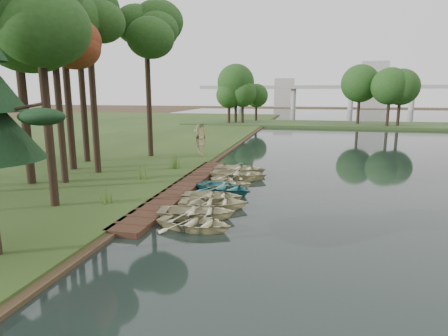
% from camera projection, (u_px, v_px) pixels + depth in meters
% --- Properties ---
extents(ground, '(300.00, 300.00, 0.00)m').
position_uv_depth(ground, '(209.00, 192.00, 22.56)').
color(ground, '#3D2F1D').
extents(boardwalk, '(1.60, 16.00, 0.30)m').
position_uv_depth(boardwalk, '(183.00, 188.00, 22.88)').
color(boardwalk, '#372015').
rests_on(boardwalk, ground).
extents(peninsula, '(50.00, 14.00, 0.45)m').
position_uv_depth(peninsula, '(321.00, 124.00, 68.63)').
color(peninsula, '#30471F').
rests_on(peninsula, ground).
extents(far_trees, '(45.60, 5.60, 8.80)m').
position_uv_depth(far_trees, '(304.00, 90.00, 68.13)').
color(far_trees, black).
rests_on(far_trees, peninsula).
extents(bridge, '(95.90, 4.00, 8.60)m').
position_uv_depth(bridge, '(329.00, 90.00, 133.31)').
color(bridge, '#A5A5A0').
rests_on(bridge, ground).
extents(building_a, '(10.00, 8.00, 18.00)m').
position_uv_depth(building_a, '(373.00, 85.00, 148.26)').
color(building_a, '#A5A5A0').
rests_on(building_a, ground).
extents(building_b, '(8.00, 8.00, 12.00)m').
position_uv_depth(building_b, '(284.00, 93.00, 161.17)').
color(building_b, '#A5A5A0').
rests_on(building_b, ground).
extents(rowboat_0, '(3.70, 2.92, 0.69)m').
position_uv_depth(rowboat_0, '(195.00, 221.00, 16.18)').
color(rowboat_0, beige).
rests_on(rowboat_0, water).
extents(rowboat_1, '(4.02, 3.13, 0.76)m').
position_uv_depth(rowboat_1, '(196.00, 210.00, 17.56)').
color(rowboat_1, beige).
rests_on(rowboat_1, water).
extents(rowboat_2, '(3.83, 2.97, 0.73)m').
position_uv_depth(rowboat_2, '(213.00, 201.00, 19.11)').
color(rowboat_2, beige).
rests_on(rowboat_2, water).
extents(rowboat_3, '(3.47, 2.57, 0.69)m').
position_uv_depth(rowboat_3, '(213.00, 195.00, 20.42)').
color(rowboat_3, beige).
rests_on(rowboat_3, water).
extents(rowboat_4, '(4.31, 3.80, 0.74)m').
position_uv_depth(rowboat_4, '(224.00, 187.00, 22.09)').
color(rowboat_4, teal).
rests_on(rowboat_4, water).
extents(rowboat_5, '(3.41, 2.77, 0.62)m').
position_uv_depth(rowboat_5, '(227.00, 183.00, 23.17)').
color(rowboat_5, beige).
rests_on(rowboat_5, water).
extents(rowboat_6, '(3.60, 3.14, 0.62)m').
position_uv_depth(rowboat_6, '(234.00, 178.00, 24.64)').
color(rowboat_6, beige).
rests_on(rowboat_6, water).
extents(rowboat_7, '(3.98, 2.93, 0.80)m').
position_uv_depth(rowboat_7, '(239.00, 173.00, 25.69)').
color(rowboat_7, beige).
rests_on(rowboat_7, water).
extents(rowboat_8, '(4.05, 3.05, 0.79)m').
position_uv_depth(rowboat_8, '(240.00, 168.00, 27.54)').
color(rowboat_8, beige).
rests_on(rowboat_8, water).
extents(stored_rowboat, '(3.17, 2.48, 0.60)m').
position_uv_depth(stored_rowboat, '(201.00, 152.00, 33.72)').
color(stored_rowboat, beige).
rests_on(stored_rowboat, bank).
extents(tree_0, '(5.23, 5.23, 11.19)m').
position_uv_depth(tree_0, '(38.00, 18.00, 17.04)').
color(tree_0, black).
rests_on(tree_0, bank).
extents(tree_2, '(3.56, 3.56, 9.67)m').
position_uv_depth(tree_2, '(54.00, 50.00, 22.10)').
color(tree_2, black).
rests_on(tree_2, bank).
extents(tree_4, '(4.20, 4.20, 11.91)m').
position_uv_depth(tree_4, '(88.00, 25.00, 24.74)').
color(tree_4, black).
rests_on(tree_4, bank).
extents(tree_5, '(4.72, 4.72, 14.14)m').
position_uv_depth(tree_5, '(76.00, 8.00, 28.64)').
color(tree_5, black).
rests_on(tree_5, bank).
extents(tree_6, '(4.53, 4.53, 12.42)m').
position_uv_depth(tree_6, '(146.00, 35.00, 31.60)').
color(tree_6, black).
rests_on(tree_6, bank).
extents(reeds_0, '(0.60, 0.60, 0.86)m').
position_uv_depth(reeds_0, '(106.00, 195.00, 19.05)').
color(reeds_0, '#3F661E').
rests_on(reeds_0, bank).
extents(reeds_1, '(0.60, 0.60, 1.04)m').
position_uv_depth(reeds_1, '(143.00, 171.00, 24.38)').
color(reeds_1, '#3F661E').
rests_on(reeds_1, bank).
extents(reeds_2, '(0.60, 0.60, 1.08)m').
position_uv_depth(reeds_2, '(175.00, 161.00, 27.88)').
color(reeds_2, '#3F661E').
rests_on(reeds_2, bank).
extents(reeds_3, '(0.60, 0.60, 1.10)m').
position_uv_depth(reeds_3, '(174.00, 161.00, 28.16)').
color(reeds_3, '#3F661E').
rests_on(reeds_3, bank).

